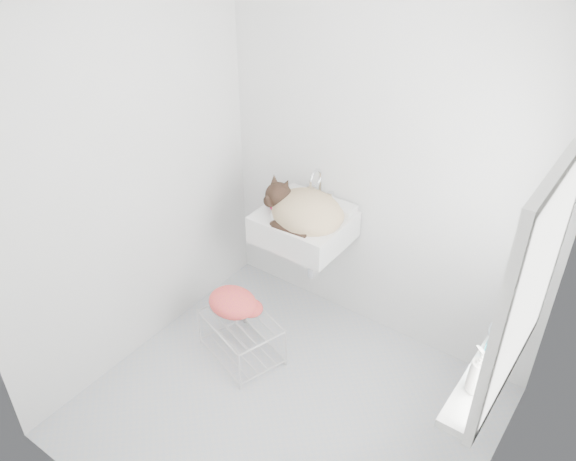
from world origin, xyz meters
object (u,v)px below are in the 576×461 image
Objects in this scene: cat at (304,211)px; bottle_b at (491,361)px; wire_rack at (242,337)px; bottle_a at (474,390)px; bottle_c at (502,342)px; sink at (304,215)px.

bottle_b is at bearing -9.60° from cat.
wire_rack is 1.66m from bottle_b.
bottle_a reaches higher than bottle_c.
sink is at bearing 159.00° from bottle_b.
bottle_c is at bearing -4.16° from cat.
sink is at bearing 151.91° from bottle_a.
bottle_c reaches higher than bottle_b.
bottle_c reaches higher than wire_rack.
wire_rack is at bearing 179.67° from bottle_b.
bottle_b reaches higher than wire_rack.
cat is 1.09× the size of wire_rack.
bottle_a is 0.35m from bottle_c.
bottle_c is at bearing -15.64° from sink.
sink is 1.44m from bottle_c.
sink reaches higher than bottle_c.
cat is at bearing 159.52° from bottle_b.
cat is at bearing 152.32° from bottle_a.
bottle_a is 1.02× the size of bottle_c.
bottle_a is at bearing -90.00° from bottle_b.
bottle_a is (1.38, -0.72, -0.04)m from cat.
sink is 0.05m from cat.
sink is 0.88m from wire_rack.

